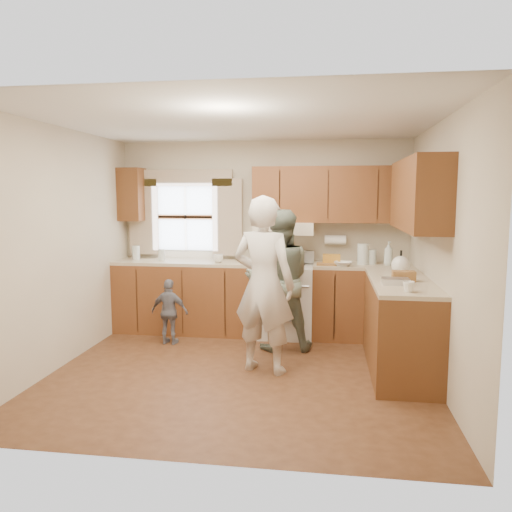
% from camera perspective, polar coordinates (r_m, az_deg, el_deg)
% --- Properties ---
extents(room, '(3.80, 3.80, 3.80)m').
position_cam_1_polar(room, '(4.93, -1.82, 0.61)').
color(room, '#442615').
rests_on(room, ground).
extents(kitchen_fixtures, '(3.80, 2.25, 2.15)m').
position_cam_1_polar(kitchen_fixtures, '(5.98, 5.82, -2.26)').
color(kitchen_fixtures, '#4F2911').
rests_on(kitchen_fixtures, ground).
extents(stove, '(0.76, 0.67, 1.07)m').
position_cam_1_polar(stove, '(6.42, 3.11, -4.97)').
color(stove, silver).
rests_on(stove, ground).
extents(woman_left, '(0.75, 0.60, 1.79)m').
position_cam_1_polar(woman_left, '(5.03, 0.89, -3.32)').
color(woman_left, beige).
rests_on(woman_left, ground).
extents(woman_right, '(0.90, 0.76, 1.63)m').
position_cam_1_polar(woman_right, '(5.78, 2.66, -2.77)').
color(woman_right, '#233B30').
rests_on(woman_right, ground).
extents(child, '(0.48, 0.24, 0.79)m').
position_cam_1_polar(child, '(6.14, -9.84, -6.30)').
color(child, slate).
rests_on(child, ground).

